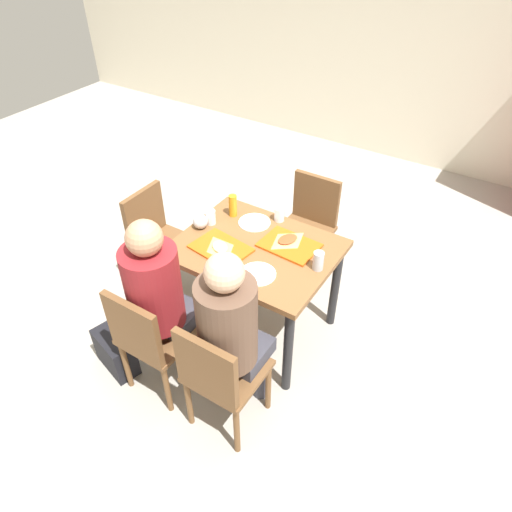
# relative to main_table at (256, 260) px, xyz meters

# --- Properties ---
(ground_plane) EXTENTS (10.00, 10.00, 0.02)m
(ground_plane) POSITION_rel_main_table_xyz_m (0.00, 0.00, -0.65)
(ground_plane) COLOR #9E998E
(back_wall) EXTENTS (10.00, 0.10, 2.80)m
(back_wall) POSITION_rel_main_table_xyz_m (0.00, 3.20, 0.76)
(back_wall) COLOR beige
(back_wall) RESTS_ON ground_plane
(main_table) EXTENTS (1.01, 0.80, 0.75)m
(main_table) POSITION_rel_main_table_xyz_m (0.00, 0.00, 0.00)
(main_table) COLOR brown
(main_table) RESTS_ON ground_plane
(chair_near_left) EXTENTS (0.40, 0.40, 0.85)m
(chair_near_left) POSITION_rel_main_table_xyz_m (-0.25, -0.78, -0.15)
(chair_near_left) COLOR brown
(chair_near_left) RESTS_ON ground_plane
(chair_near_right) EXTENTS (0.40, 0.40, 0.85)m
(chair_near_right) POSITION_rel_main_table_xyz_m (0.25, -0.78, -0.15)
(chair_near_right) COLOR brown
(chair_near_right) RESTS_ON ground_plane
(chair_far_side) EXTENTS (0.40, 0.40, 0.85)m
(chair_far_side) POSITION_rel_main_table_xyz_m (0.00, 0.78, -0.15)
(chair_far_side) COLOR brown
(chair_far_side) RESTS_ON ground_plane
(chair_left_end) EXTENTS (0.40, 0.40, 0.85)m
(chair_left_end) POSITION_rel_main_table_xyz_m (-0.89, 0.00, -0.15)
(chair_left_end) COLOR brown
(chair_left_end) RESTS_ON ground_plane
(person_in_red) EXTENTS (0.32, 0.42, 1.26)m
(person_in_red) POSITION_rel_main_table_xyz_m (-0.25, -0.64, 0.10)
(person_in_red) COLOR #383842
(person_in_red) RESTS_ON ground_plane
(person_in_brown_jacket) EXTENTS (0.32, 0.42, 1.26)m
(person_in_brown_jacket) POSITION_rel_main_table_xyz_m (0.25, -0.64, 0.10)
(person_in_brown_jacket) COLOR #383842
(person_in_brown_jacket) RESTS_ON ground_plane
(tray_red_near) EXTENTS (0.39, 0.31, 0.02)m
(tray_red_near) POSITION_rel_main_table_xyz_m (-0.18, -0.14, 0.12)
(tray_red_near) COLOR #D85914
(tray_red_near) RESTS_ON main_table
(tray_red_far) EXTENTS (0.37, 0.28, 0.02)m
(tray_red_far) POSITION_rel_main_table_xyz_m (0.18, 0.12, 0.12)
(tray_red_far) COLOR #D85914
(tray_red_far) RESTS_ON main_table
(paper_plate_center) EXTENTS (0.22, 0.22, 0.01)m
(paper_plate_center) POSITION_rel_main_table_xyz_m (-0.15, 0.22, 0.11)
(paper_plate_center) COLOR white
(paper_plate_center) RESTS_ON main_table
(paper_plate_near_edge) EXTENTS (0.22, 0.22, 0.01)m
(paper_plate_near_edge) POSITION_rel_main_table_xyz_m (0.15, -0.22, 0.11)
(paper_plate_near_edge) COLOR white
(paper_plate_near_edge) RESTS_ON main_table
(pizza_slice_a) EXTENTS (0.23, 0.21, 0.02)m
(pizza_slice_a) POSITION_rel_main_table_xyz_m (-0.17, -0.15, 0.14)
(pizza_slice_a) COLOR #DBAD60
(pizza_slice_a) RESTS_ON tray_red_near
(pizza_slice_b) EXTENTS (0.20, 0.24, 0.02)m
(pizza_slice_b) POSITION_rel_main_table_xyz_m (0.15, 0.15, 0.14)
(pizza_slice_b) COLOR #DBAD60
(pizza_slice_b) RESTS_ON tray_red_far
(plastic_cup_a) EXTENTS (0.07, 0.07, 0.10)m
(plastic_cup_a) POSITION_rel_main_table_xyz_m (-0.03, 0.34, 0.16)
(plastic_cup_a) COLOR white
(plastic_cup_a) RESTS_ON main_table
(plastic_cup_b) EXTENTS (0.07, 0.07, 0.10)m
(plastic_cup_b) POSITION_rel_main_table_xyz_m (0.03, -0.34, 0.16)
(plastic_cup_b) COLOR white
(plastic_cup_b) RESTS_ON main_table
(plastic_cup_c) EXTENTS (0.07, 0.07, 0.10)m
(plastic_cup_c) POSITION_rel_main_table_xyz_m (-0.40, 0.06, 0.16)
(plastic_cup_c) COLOR white
(plastic_cup_c) RESTS_ON main_table
(soda_can) EXTENTS (0.07, 0.07, 0.12)m
(soda_can) POSITION_rel_main_table_xyz_m (0.43, 0.02, 0.17)
(soda_can) COLOR #B7BCC6
(soda_can) RESTS_ON main_table
(condiment_bottle) EXTENTS (0.06, 0.06, 0.16)m
(condiment_bottle) POSITION_rel_main_table_xyz_m (-0.33, 0.22, 0.19)
(condiment_bottle) COLOR orange
(condiment_bottle) RESTS_ON main_table
(foil_bundle) EXTENTS (0.10, 0.10, 0.10)m
(foil_bundle) POSITION_rel_main_table_xyz_m (-0.43, -0.02, 0.16)
(foil_bundle) COLOR silver
(foil_bundle) RESTS_ON main_table
(handbag) EXTENTS (0.35, 0.24, 0.28)m
(handbag) POSITION_rel_main_table_xyz_m (-0.60, -0.80, -0.50)
(handbag) COLOR black
(handbag) RESTS_ON ground_plane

